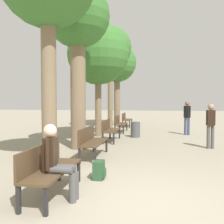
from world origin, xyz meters
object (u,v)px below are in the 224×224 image
at_px(tree_row_3, 110,49).
at_px(pedestrian_near, 211,123).
at_px(tree_row_2, 98,54).
at_px(backpack, 99,170).
at_px(bench_row_2, 109,129).
at_px(tree_row_1, 78,22).
at_px(tree_row_4, 117,64).
at_px(bench_row_0, 48,166).
at_px(person_seated, 57,159).
at_px(bench_row_3, 119,123).
at_px(pedestrian_mid, 187,116).
at_px(trash_bin, 135,130).
at_px(bench_row_4, 126,119).
at_px(bench_row_1, 91,140).

relative_size(tree_row_3, pedestrian_near, 3.87).
relative_size(tree_row_2, backpack, 13.64).
relative_size(bench_row_2, pedestrian_near, 1.06).
xyz_separation_m(tree_row_1, tree_row_4, (0.00, 9.05, -0.10)).
xyz_separation_m(bench_row_0, backpack, (0.69, 1.03, -0.33)).
relative_size(tree_row_2, tree_row_3, 0.88).
height_order(tree_row_3, backpack, tree_row_3).
relative_size(bench_row_2, tree_row_1, 0.29).
distance_m(bench_row_0, person_seated, 0.34).
relative_size(bench_row_3, pedestrian_mid, 1.00).
height_order(tree_row_4, backpack, tree_row_4).
bearing_deg(bench_row_2, trash_bin, 52.36).
bearing_deg(tree_row_1, tree_row_3, 90.00).
distance_m(tree_row_1, pedestrian_near, 5.79).
bearing_deg(tree_row_2, bench_row_3, 65.01).
xyz_separation_m(bench_row_4, tree_row_4, (-0.78, 1.23, 3.75)).
distance_m(bench_row_3, tree_row_2, 3.81).
bearing_deg(tree_row_2, bench_row_0, -83.97).
height_order(tree_row_4, pedestrian_near, tree_row_4).
bearing_deg(tree_row_1, bench_row_3, 80.79).
height_order(bench_row_0, pedestrian_near, pedestrian_near).
relative_size(bench_row_4, tree_row_4, 0.29).
relative_size(bench_row_0, bench_row_4, 1.00).
bearing_deg(bench_row_3, bench_row_1, -90.00).
xyz_separation_m(bench_row_0, tree_row_4, (-0.78, 13.30, 3.75)).
relative_size(bench_row_2, bench_row_3, 1.00).
bearing_deg(bench_row_1, pedestrian_mid, 58.32).
bearing_deg(pedestrian_near, tree_row_1, -170.26).
distance_m(tree_row_3, backpack, 10.69).
height_order(tree_row_2, pedestrian_mid, tree_row_2).
bearing_deg(bench_row_1, bench_row_4, 90.00).
height_order(bench_row_0, tree_row_2, tree_row_2).
relative_size(bench_row_3, bench_row_4, 1.00).
relative_size(bench_row_2, tree_row_3, 0.27).
xyz_separation_m(tree_row_4, backpack, (1.47, -12.27, -4.08)).
bearing_deg(bench_row_1, trash_bin, 77.11).
relative_size(bench_row_0, bench_row_2, 1.00).
bearing_deg(backpack, bench_row_1, 109.15).
bearing_deg(bench_row_3, tree_row_3, 116.95).
distance_m(pedestrian_mid, trash_bin, 2.81).
relative_size(bench_row_2, tree_row_2, 0.31).
bearing_deg(person_seated, bench_row_1, 94.27).
xyz_separation_m(bench_row_0, bench_row_3, (0.00, 9.05, 0.00)).
bearing_deg(tree_row_1, trash_bin, 60.08).
relative_size(bench_row_0, tree_row_4, 0.29).
distance_m(bench_row_4, tree_row_4, 4.02).
bearing_deg(pedestrian_near, bench_row_2, 165.15).
xyz_separation_m(bench_row_4, pedestrian_near, (3.78, -7.03, 0.38)).
bearing_deg(bench_row_2, bench_row_0, -90.00).
relative_size(tree_row_1, tree_row_4, 1.00).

